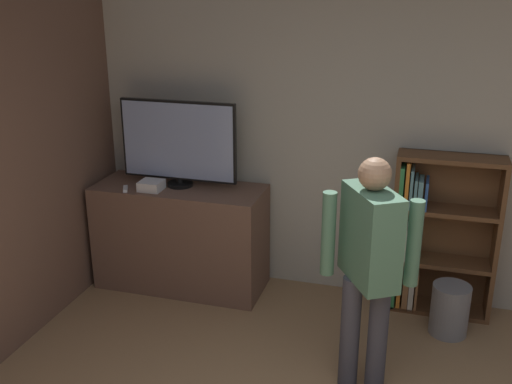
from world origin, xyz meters
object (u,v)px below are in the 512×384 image
Objects in this scene: game_console at (151,185)px; person at (369,258)px; television at (178,143)px; bookshelf at (433,237)px; waste_bin at (450,310)px.

game_console is 0.12× the size of person.
television is 0.63× the size of person.
game_console is 0.14× the size of bookshelf.
bookshelf is 0.83× the size of person.
person is at bearing -31.10° from television.
person is (1.72, -1.04, -0.35)m from television.
person is at bearing -24.43° from game_console.
bookshelf is 3.26× the size of waste_bin.
waste_bin is (2.49, -0.02, -0.77)m from game_console.
game_console is at bearing -137.94° from television.
bookshelf is at bearing 130.33° from person.
television is at bearing 42.06° from game_console.
television is at bearing 175.18° from waste_bin.
bookshelf reaches higher than waste_bin.
waste_bin is (2.30, -0.19, -1.11)m from television.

